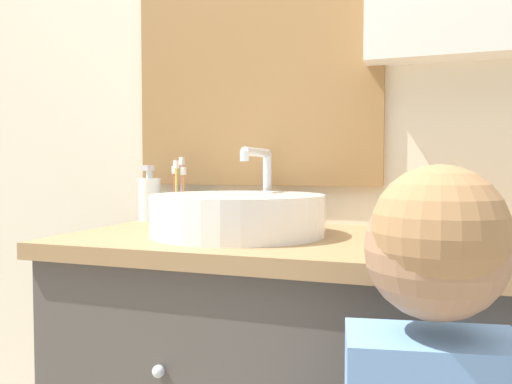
% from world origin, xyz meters
% --- Properties ---
extents(wall_back, '(3.20, 0.18, 2.50)m').
position_xyz_m(wall_back, '(0.01, 0.62, 1.28)').
color(wall_back, beige).
rests_on(wall_back, ground_plane).
extents(sink_basin, '(0.40, 0.45, 0.20)m').
position_xyz_m(sink_basin, '(-0.20, 0.31, 0.86)').
color(sink_basin, white).
rests_on(sink_basin, vanity_counter).
extents(toothbrush_holder, '(0.09, 0.09, 0.18)m').
position_xyz_m(toothbrush_holder, '(-0.45, 0.50, 0.86)').
color(toothbrush_holder, '#4C93C6').
rests_on(toothbrush_holder, vanity_counter).
extents(soap_dispenser, '(0.06, 0.06, 0.16)m').
position_xyz_m(soap_dispenser, '(-0.55, 0.51, 0.88)').
color(soap_dispenser, white).
rests_on(soap_dispenser, vanity_counter).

